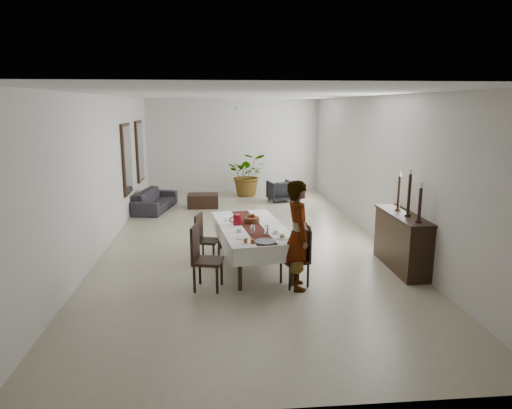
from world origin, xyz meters
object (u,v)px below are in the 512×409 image
Objects in this scene: sofa at (155,200)px; red_pitcher at (237,220)px; dining_table_top at (252,228)px; sideboard_body at (402,242)px; woman at (298,235)px.

red_pitcher is at bearing -144.37° from sofa.
sideboard_body reaches higher than dining_table_top.
sideboard_body is (2.09, 0.75, -0.41)m from woman.
dining_table_top is at bearing -142.30° from sofa.
sofa is at bearing 24.97° from woman.
sofa is at bearing 134.22° from sideboard_body.
red_pitcher is 5.30m from sofa.
dining_table_top is 0.33m from red_pitcher.
sideboard_body is (3.03, -0.53, -0.37)m from red_pitcher.
woman is 0.91× the size of sofa.
woman reaches higher than red_pitcher.
sofa is at bearing 108.84° from dining_table_top.
woman is 2.26m from sideboard_body.
red_pitcher is (-0.27, 0.12, 0.14)m from dining_table_top.
dining_table_top is 1.44× the size of sideboard_body.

